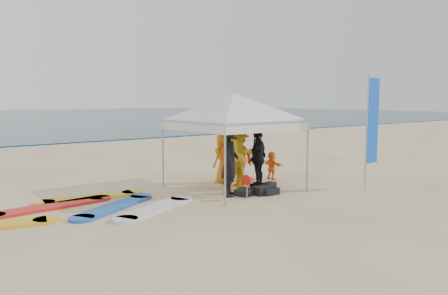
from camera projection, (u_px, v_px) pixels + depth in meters
The scene contains 13 objects.
ground at pixel (296, 209), 10.00m from camera, with size 120.00×120.00×0.00m, color beige.
shoreline_foam at pixel (53, 145), 24.26m from camera, with size 160.00×1.20×0.01m, color silver.
person_black_a at pixel (230, 162), 11.28m from camera, with size 0.66×0.43×1.80m, color black.
person_yellow at pixel (242, 156), 12.00m from camera, with size 0.94×0.73×1.92m, color yellow.
person_orange_a at pixel (238, 157), 12.69m from camera, with size 1.07×0.61×1.66m, color #FF2D16.
person_black_b at pixel (258, 158), 12.51m from camera, with size 0.97×0.40×1.66m, color black.
person_orange_b at pixel (224, 157), 13.12m from camera, with size 0.76×0.49×1.55m, color orange.
person_seated at pixel (272, 165), 13.66m from camera, with size 0.82×0.26×0.89m, color orange.
canopy_tent at pixel (234, 93), 12.02m from camera, with size 4.07×4.07×3.07m.
feather_flag at pixel (372, 122), 12.13m from camera, with size 0.54×0.04×3.18m.
marker_pennant at pixel (251, 180), 10.97m from camera, with size 0.28×0.28×0.64m.
gear_pile at pixel (261, 190), 11.61m from camera, with size 1.53×0.83×0.22m.
surfboard_spread at pixel (68, 211), 9.67m from camera, with size 5.97×3.07×0.07m.
Camera 1 is at (-7.32, -6.70, 2.51)m, focal length 35.00 mm.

